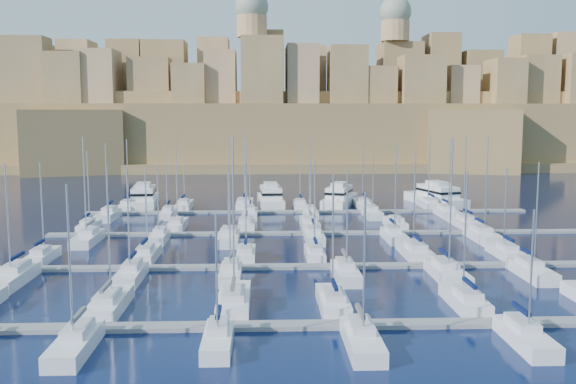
{
  "coord_description": "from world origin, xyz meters",
  "views": [
    {
      "loc": [
        -8.51,
        -88.99,
        18.94
      ],
      "look_at": [
        -4.79,
        6.0,
        7.23
      ],
      "focal_mm": 40.0,
      "sensor_mm": 36.0,
      "label": 1
    }
  ],
  "objects_px": {
    "motor_yacht_c": "(340,198)",
    "motor_yacht_d": "(436,196)",
    "motor_yacht_a": "(144,198)",
    "sailboat_2": "(234,300)",
    "motor_yacht_b": "(271,198)",
    "sailboat_4": "(465,300)"
  },
  "relations": [
    {
      "from": "motor_yacht_a",
      "to": "motor_yacht_c",
      "type": "height_order",
      "value": "same"
    },
    {
      "from": "motor_yacht_a",
      "to": "motor_yacht_c",
      "type": "distance_m",
      "value": 39.98
    },
    {
      "from": "motor_yacht_a",
      "to": "motor_yacht_c",
      "type": "relative_size",
      "value": 1.09
    },
    {
      "from": "sailboat_4",
      "to": "motor_yacht_c",
      "type": "relative_size",
      "value": 0.86
    },
    {
      "from": "sailboat_2",
      "to": "motor_yacht_a",
      "type": "distance_m",
      "value": 72.79
    },
    {
      "from": "motor_yacht_c",
      "to": "motor_yacht_d",
      "type": "height_order",
      "value": "same"
    },
    {
      "from": "motor_yacht_a",
      "to": "motor_yacht_b",
      "type": "height_order",
      "value": "same"
    },
    {
      "from": "sailboat_2",
      "to": "motor_yacht_b",
      "type": "distance_m",
      "value": 69.12
    },
    {
      "from": "sailboat_2",
      "to": "motor_yacht_a",
      "type": "relative_size",
      "value": 1.0
    },
    {
      "from": "sailboat_4",
      "to": "motor_yacht_b",
      "type": "xyz_separation_m",
      "value": [
        -18.25,
        69.54,
        0.99
      ]
    },
    {
      "from": "motor_yacht_a",
      "to": "motor_yacht_d",
      "type": "xyz_separation_m",
      "value": [
        60.36,
        0.39,
        0.0
      ]
    },
    {
      "from": "sailboat_2",
      "to": "motor_yacht_a",
      "type": "height_order",
      "value": "sailboat_2"
    },
    {
      "from": "sailboat_2",
      "to": "sailboat_4",
      "type": "xyz_separation_m",
      "value": [
        22.67,
        -0.56,
        -0.04
      ]
    },
    {
      "from": "sailboat_2",
      "to": "motor_yacht_d",
      "type": "relative_size",
      "value": 0.94
    },
    {
      "from": "sailboat_4",
      "to": "motor_yacht_a",
      "type": "relative_size",
      "value": 0.79
    },
    {
      "from": "sailboat_4",
      "to": "motor_yacht_d",
      "type": "relative_size",
      "value": 0.74
    },
    {
      "from": "motor_yacht_d",
      "to": "motor_yacht_b",
      "type": "bearing_deg",
      "value": -178.38
    },
    {
      "from": "motor_yacht_c",
      "to": "motor_yacht_d",
      "type": "distance_m",
      "value": 20.41
    },
    {
      "from": "sailboat_2",
      "to": "motor_yacht_c",
      "type": "bearing_deg",
      "value": 74.89
    },
    {
      "from": "sailboat_4",
      "to": "motor_yacht_a",
      "type": "bearing_deg",
      "value": 122.15
    },
    {
      "from": "motor_yacht_c",
      "to": "motor_yacht_d",
      "type": "relative_size",
      "value": 0.86
    },
    {
      "from": "sailboat_2",
      "to": "motor_yacht_b",
      "type": "height_order",
      "value": "sailboat_2"
    }
  ]
}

